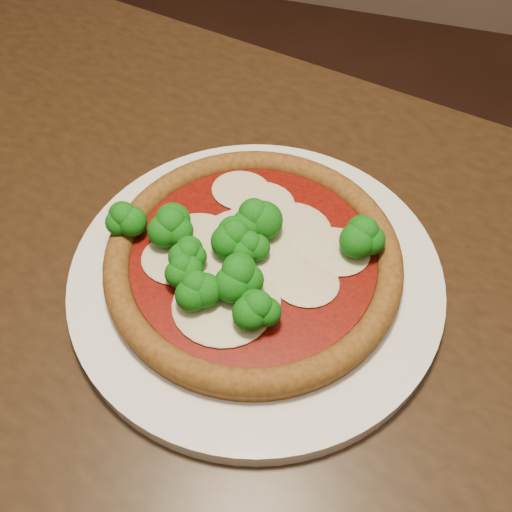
# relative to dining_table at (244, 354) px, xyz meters

# --- Properties ---
(dining_table) EXTENTS (1.32, 0.97, 0.75)m
(dining_table) POSITION_rel_dining_table_xyz_m (0.00, 0.00, 0.00)
(dining_table) COLOR black
(dining_table) RESTS_ON floor
(plate) EXTENTS (0.34, 0.34, 0.02)m
(plate) POSITION_rel_dining_table_xyz_m (0.01, 0.02, 0.11)
(plate) COLOR silver
(plate) RESTS_ON dining_table
(pizza) EXTENTS (0.27, 0.27, 0.06)m
(pizza) POSITION_rel_dining_table_xyz_m (-0.00, 0.03, 0.14)
(pizza) COLOR brown
(pizza) RESTS_ON plate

